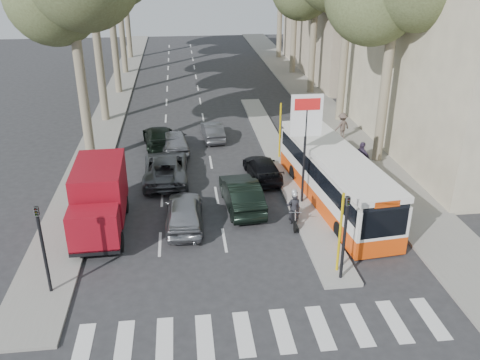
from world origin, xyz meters
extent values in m
plane|color=#28282B|center=(0.00, 0.00, 0.00)|extent=(120.00, 120.00, 0.00)
cube|color=gray|center=(8.60, 25.00, 0.06)|extent=(3.20, 70.00, 0.12)
cube|color=gray|center=(-8.00, 28.00, 0.06)|extent=(2.40, 64.00, 0.12)
cube|color=gray|center=(3.25, 11.00, 0.08)|extent=(1.50, 26.00, 0.16)
cylinder|color=yellow|center=(3.25, -1.00, 1.75)|extent=(0.10, 0.10, 3.50)
cylinder|color=yellow|center=(3.25, 5.00, 1.75)|extent=(0.10, 0.10, 3.50)
cylinder|color=yellow|center=(3.25, 11.00, 1.75)|extent=(0.10, 0.10, 3.50)
cylinder|color=black|center=(3.25, 5.00, 2.60)|extent=(0.12, 0.12, 5.20)
cube|color=white|center=(3.25, 5.00, 4.60)|extent=(1.50, 0.10, 2.00)
cube|color=red|center=(3.25, 4.94, 5.15)|extent=(1.20, 0.02, 0.55)
cylinder|color=black|center=(3.25, -1.50, 1.60)|extent=(0.12, 0.12, 3.20)
imported|color=black|center=(3.25, -1.50, 3.10)|extent=(0.16, 0.41, 1.00)
cylinder|color=black|center=(-7.60, -1.00, 1.60)|extent=(0.12, 0.12, 3.20)
imported|color=black|center=(-7.60, -1.00, 3.10)|extent=(0.16, 0.41, 1.00)
cylinder|color=#6B604C|center=(-8.00, 12.00, 4.20)|extent=(0.56, 0.56, 8.40)
cylinder|color=#6B604C|center=(-8.10, 20.00, 4.48)|extent=(0.56, 0.56, 8.96)
cylinder|color=#6B604C|center=(-7.90, 28.00, 4.06)|extent=(0.56, 0.56, 8.12)
cylinder|color=#6B604C|center=(-8.00, 36.00, 4.76)|extent=(0.56, 0.56, 9.52)
cylinder|color=#6B604C|center=(-8.10, 44.00, 4.34)|extent=(0.56, 0.56, 8.68)
cylinder|color=#6B604C|center=(9.00, 10.00, 4.20)|extent=(0.56, 0.56, 8.40)
cylinder|color=#6B604C|center=(9.10, 18.00, 4.62)|extent=(0.56, 0.56, 9.24)
cylinder|color=#6B604C|center=(8.90, 26.00, 3.92)|extent=(0.56, 0.56, 7.84)
cylinder|color=#6B604C|center=(9.00, 34.00, 4.48)|extent=(0.56, 0.56, 8.96)
cylinder|color=#6B604C|center=(9.10, 42.00, 4.20)|extent=(0.56, 0.56, 8.40)
imported|color=gray|center=(-2.59, 3.50, 0.72)|extent=(1.79, 4.25, 1.44)
imported|color=black|center=(0.22, 5.00, 0.74)|extent=(1.92, 4.62, 1.49)
imported|color=#4A4D52|center=(-3.50, 8.80, 0.71)|extent=(2.36, 5.12, 1.42)
imported|color=black|center=(1.80, 8.38, 0.58)|extent=(1.92, 4.13, 1.17)
imported|color=gray|center=(-3.04, 13.00, 0.71)|extent=(2.08, 4.30, 1.42)
imported|color=#47494E|center=(-0.50, 15.00, 0.58)|extent=(1.49, 3.62, 1.17)
imported|color=black|center=(-4.00, 14.01, 0.66)|extent=(2.45, 4.73, 1.31)
cube|color=black|center=(-6.30, 3.51, 0.50)|extent=(2.15, 5.54, 0.23)
cylinder|color=black|center=(-7.17, 1.65, 0.41)|extent=(0.29, 0.83, 0.82)
cylinder|color=black|center=(-5.34, 1.70, 0.41)|extent=(0.29, 0.83, 0.82)
cylinder|color=black|center=(-7.26, 5.13, 0.41)|extent=(0.29, 0.83, 0.82)
cylinder|color=black|center=(-5.43, 5.18, 0.41)|extent=(0.29, 0.83, 0.82)
cube|color=maroon|center=(-6.25, 1.40, 1.33)|extent=(2.04, 1.33, 1.56)
cube|color=black|center=(-6.23, 0.81, 1.51)|extent=(1.83, 0.12, 0.82)
cube|color=maroon|center=(-6.32, 4.24, 1.78)|extent=(2.20, 3.90, 2.29)
cube|color=#E7460C|center=(4.80, 4.93, 0.50)|extent=(3.31, 10.61, 0.82)
cube|color=white|center=(4.80, 4.93, 1.59)|extent=(3.31, 10.61, 1.36)
cube|color=black|center=(4.80, 4.93, 1.86)|extent=(3.28, 10.20, 0.77)
cube|color=white|center=(4.80, 4.93, 2.59)|extent=(3.31, 10.61, 0.27)
cube|color=black|center=(5.32, -0.23, 1.72)|extent=(1.99, 0.26, 1.36)
cube|color=#E7460C|center=(5.32, -0.23, 2.52)|extent=(1.09, 0.17, 0.29)
cylinder|color=black|center=(4.13, 1.51, 0.41)|extent=(0.34, 0.89, 0.87)
cylinder|color=black|center=(6.15, 1.71, 0.41)|extent=(0.34, 0.89, 0.87)
cylinder|color=black|center=(3.48, 7.95, 0.41)|extent=(0.34, 0.89, 0.87)
cylinder|color=black|center=(5.49, 8.15, 0.41)|extent=(0.34, 0.89, 0.87)
cylinder|color=black|center=(2.31, 2.32, 0.29)|extent=(0.17, 0.59, 0.59)
cylinder|color=black|center=(2.49, 3.68, 0.29)|extent=(0.17, 0.59, 0.59)
cylinder|color=silver|center=(2.32, 2.38, 0.64)|extent=(0.10, 0.37, 0.74)
cube|color=black|center=(2.41, 3.05, 0.41)|extent=(0.29, 0.71, 0.28)
cube|color=black|center=(2.38, 2.86, 0.66)|extent=(0.33, 0.45, 0.20)
cube|color=black|center=(2.44, 3.32, 0.61)|extent=(0.33, 0.63, 0.11)
cylinder|color=silver|center=(2.33, 2.44, 0.94)|extent=(0.57, 0.11, 0.04)
imported|color=black|center=(2.41, 3.05, 0.82)|extent=(0.61, 0.44, 1.54)
imported|color=black|center=(2.45, 3.41, 0.77)|extent=(0.75, 0.48, 1.45)
sphere|color=#B2B2B7|center=(2.40, 3.00, 1.54)|extent=(0.26, 0.26, 0.26)
sphere|color=#B2B2B7|center=(2.45, 3.38, 1.49)|extent=(0.26, 0.26, 0.26)
imported|color=#3F334C|center=(7.20, 7.79, 1.11)|extent=(1.13, 1.27, 1.97)
imported|color=brown|center=(8.00, 13.86, 0.99)|extent=(1.22, 0.90, 1.73)
camera|label=1|loc=(-2.48, -17.08, 11.61)|focal=38.00mm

